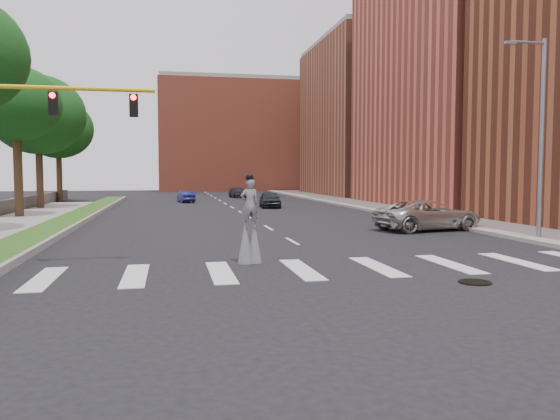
{
  "coord_description": "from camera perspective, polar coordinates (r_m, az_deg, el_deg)",
  "views": [
    {
      "loc": [
        -5.38,
        -15.75,
        3.11
      ],
      "look_at": [
        -1.36,
        4.08,
        1.7
      ],
      "focal_mm": 35.0,
      "sensor_mm": 36.0,
      "label": 1
    }
  ],
  "objects": [
    {
      "name": "building_far",
      "position": [
        75.25,
        10.05,
        9.19
      ],
      "size": [
        16.0,
        22.0,
        20.0
      ],
      "primitive_type": "cube",
      "color": "#995338",
      "rests_on": "ground"
    },
    {
      "name": "building_backdrop",
      "position": [
        94.62,
        -4.58,
        7.55
      ],
      "size": [
        26.0,
        14.0,
        18.0
      ],
      "primitive_type": "cube",
      "color": "#C2553D",
      "rests_on": "ground"
    },
    {
      "name": "traffic_signal",
      "position": [
        19.28,
        -24.82,
        6.71
      ],
      "size": [
        5.3,
        0.23,
        6.2
      ],
      "color": "black",
      "rests_on": "ground"
    },
    {
      "name": "stilt_performer",
      "position": [
        18.61,
        -3.19,
        -1.87
      ],
      "size": [
        0.84,
        0.57,
        3.07
      ],
      "rotation": [
        0.0,
        0.0,
        3.3
      ],
      "color": "#382516",
      "rests_on": "ground"
    },
    {
      "name": "suv_crossing",
      "position": [
        30.23,
        15.21,
        -0.53
      ],
      "size": [
        6.15,
        3.63,
        1.6
      ],
      "primitive_type": "imported",
      "rotation": [
        0.0,
        0.0,
        1.75
      ],
      "color": "beige",
      "rests_on": "ground"
    },
    {
      "name": "building_mid",
      "position": [
        54.05,
        19.7,
        13.23
      ],
      "size": [
        16.0,
        22.0,
        24.0
      ],
      "primitive_type": "cube",
      "color": "#C2553D",
      "rests_on": "ground"
    },
    {
      "name": "tree_5",
      "position": [
        60.53,
        -22.18,
        7.82
      ],
      "size": [
        7.05,
        7.05,
        10.48
      ],
      "color": "#382516",
      "rests_on": "ground"
    },
    {
      "name": "car_far",
      "position": [
        66.22,
        -4.37,
        1.81
      ],
      "size": [
        2.29,
        4.34,
        1.2
      ],
      "primitive_type": "imported",
      "rotation": [
        0.0,
        0.0,
        0.15
      ],
      "color": "black",
      "rests_on": "ground"
    },
    {
      "name": "median_curb",
      "position": [
        36.23,
        -19.47,
        -0.94
      ],
      "size": [
        0.2,
        60.0,
        0.28
      ],
      "primitive_type": "cube",
      "color": "gray",
      "rests_on": "ground"
    },
    {
      "name": "grass_median",
      "position": [
        36.39,
        -21.11,
        -0.98
      ],
      "size": [
        2.0,
        60.0,
        0.25
      ],
      "primitive_type": "cube",
      "color": "#285317",
      "rests_on": "ground"
    },
    {
      "name": "tree_4",
      "position": [
        49.11,
        -23.98,
        9.07
      ],
      "size": [
        7.59,
        7.59,
        10.99
      ],
      "color": "#382516",
      "rests_on": "ground"
    },
    {
      "name": "streetlight",
      "position": [
        27.23,
        25.52,
        7.37
      ],
      "size": [
        2.05,
        0.2,
        9.0
      ],
      "color": "slate",
      "rests_on": "ground"
    },
    {
      "name": "car_mid",
      "position": [
        56.69,
        -9.81,
        1.39
      ],
      "size": [
        1.87,
        3.78,
        1.19
      ],
      "primitive_type": "imported",
      "rotation": [
        0.0,
        0.0,
        3.32
      ],
      "color": "navy",
      "rests_on": "ground"
    },
    {
      "name": "sidewalk_right",
      "position": [
        44.6,
        12.2,
        0.02
      ],
      "size": [
        5.0,
        90.0,
        0.18
      ],
      "primitive_type": "cube",
      "color": "gray",
      "rests_on": "ground"
    },
    {
      "name": "car_near",
      "position": [
        47.82,
        -1.07,
        1.12
      ],
      "size": [
        2.05,
        4.32,
        1.43
      ],
      "primitive_type": "imported",
      "rotation": [
        0.0,
        0.0,
        -0.09
      ],
      "color": "black",
      "rests_on": "ground"
    },
    {
      "name": "ground_plane",
      "position": [
        16.93,
        7.32,
        -6.63
      ],
      "size": [
        160.0,
        160.0,
        0.0
      ],
      "primitive_type": "plane",
      "color": "black",
      "rests_on": "ground"
    },
    {
      "name": "manhole",
      "position": [
        16.4,
        19.69,
        -7.11
      ],
      "size": [
        0.9,
        0.9,
        0.04
      ],
      "primitive_type": "cylinder",
      "color": "black",
      "rests_on": "ground"
    },
    {
      "name": "tree_3",
      "position": [
        40.2,
        -25.88,
        9.91
      ],
      "size": [
        5.76,
        5.76,
        10.04
      ],
      "color": "#382516",
      "rests_on": "ground"
    }
  ]
}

